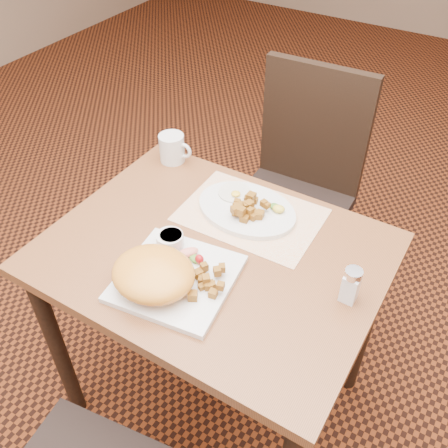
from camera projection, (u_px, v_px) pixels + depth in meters
The scene contains 15 objects.
ground at pixel (216, 394), 1.85m from camera, with size 8.00×8.00×0.00m, color black.
table at pixel (214, 277), 1.43m from camera, with size 0.90×0.70×0.75m.
chair_far at pixel (298, 181), 1.94m from camera, with size 0.44×0.45×0.97m.
placemat at pixel (251, 215), 1.46m from camera, with size 0.40×0.28×0.00m, color white.
plate_square at pixel (177, 278), 1.26m from camera, with size 0.28×0.28×0.02m, color silver.
plate_oval at pixel (247, 209), 1.47m from camera, with size 0.30×0.23×0.02m, color silver, non-canonical shape.
hollandaise_mound at pixel (153, 274), 1.22m from camera, with size 0.21×0.19×0.08m.
ramekin at pixel (170, 240), 1.33m from camera, with size 0.07×0.07×0.04m.
garnish_sq at pixel (192, 255), 1.30m from camera, with size 0.09×0.07×0.03m.
fried_egg at pixel (235, 193), 1.51m from camera, with size 0.10×0.10×0.02m.
garnish_ov at pixel (278, 208), 1.44m from camera, with size 0.06×0.04×0.02m.
salt_shaker at pixel (351, 285), 1.19m from camera, with size 0.04×0.04×0.10m.
coffee_mug at pixel (173, 148), 1.65m from camera, with size 0.11×0.08×0.09m.
home_fries_sq at pixel (206, 281), 1.23m from camera, with size 0.11×0.13×0.04m.
home_fries_ov at pixel (248, 208), 1.43m from camera, with size 0.11×0.11×0.04m.
Camera 1 is at (0.53, -0.81, 1.70)m, focal length 40.00 mm.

